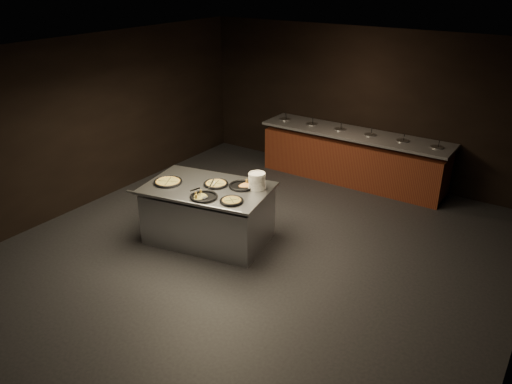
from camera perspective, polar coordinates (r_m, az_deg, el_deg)
room at (r=6.65m, az=-0.97°, el=2.71°), size 7.02×8.02×2.92m
salad_bar at (r=9.95m, az=10.92°, el=3.58°), size 3.70×0.83×1.18m
serving_counter at (r=7.70m, az=-5.46°, el=-2.57°), size 2.05×1.54×0.89m
plate_stack at (r=7.36m, az=0.11°, el=1.26°), size 0.25×0.25×0.25m
pan_veggie_whole at (r=7.71m, az=-10.03°, el=1.16°), size 0.44×0.44×0.04m
pan_cheese_whole at (r=7.55m, az=-4.60°, el=0.95°), size 0.38×0.38×0.04m
pan_cheese_slices_a at (r=7.47m, az=-1.57°, el=0.74°), size 0.41×0.41×0.04m
pan_cheese_slices_b at (r=7.15m, az=-5.99°, el=-0.52°), size 0.40×0.40×0.04m
pan_veggie_slices at (r=6.99m, az=-2.80°, el=-1.00°), size 0.34×0.34×0.04m
server_left at (r=7.41m, az=-5.01°, el=0.89°), size 0.12×0.29×0.14m
server_right at (r=7.18m, az=-6.72°, el=0.02°), size 0.31×0.09×0.15m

